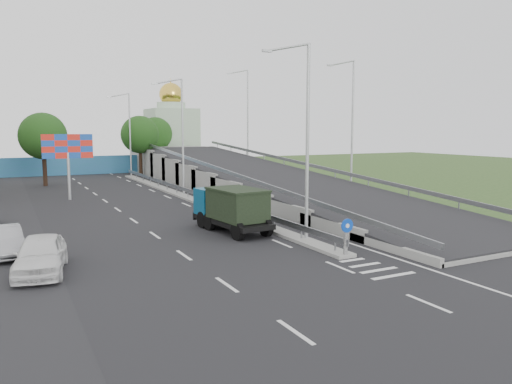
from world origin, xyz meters
TOP-DOWN VIEW (x-y plane):
  - ground at (0.00, 0.00)m, footprint 160.00×160.00m
  - road_surface at (-3.00, 20.00)m, footprint 26.00×90.00m
  - median at (0.00, 24.00)m, footprint 1.00×44.00m
  - overpass_ramp at (7.50, 24.00)m, footprint 10.00×50.00m
  - median_guardrail at (0.00, 24.00)m, footprint 0.09×44.00m
  - sign_bollard at (0.00, 2.17)m, footprint 0.64×0.23m
  - lamp_post_near at (0.11, 6.00)m, footprint 2.74×0.18m
  - lamp_post_mid at (0.11, 26.00)m, footprint 2.74×0.18m
  - lamp_post_far at (0.11, 46.00)m, footprint 2.74×0.18m
  - blue_wall at (-4.00, 52.00)m, footprint 30.00×0.50m
  - church at (10.00, 60.00)m, footprint 7.00×7.00m
  - billboard at (-9.00, 28.00)m, footprint 4.00×0.24m
  - tree_left_mid at (-10.00, 40.00)m, footprint 4.80×4.80m
  - tree_median_far at (2.00, 48.00)m, footprint 4.80×4.80m
  - tree_ramp_far at (6.00, 55.00)m, footprint 4.80×4.80m
  - dump_truck at (-2.22, 10.16)m, footprint 2.78×6.07m
  - parked_car_a at (-12.68, 5.95)m, footprint 2.67×4.95m
  - parked_car_b at (-13.99, 9.87)m, footprint 1.84×4.32m

SIDE VIEW (x-z plane):
  - ground at x=0.00m, z-range 0.00..0.00m
  - road_surface at x=-3.00m, z-range -0.02..0.02m
  - median at x=0.00m, z-range 0.00..0.20m
  - parked_car_b at x=-13.99m, z-range 0.00..1.39m
  - median_guardrail at x=0.00m, z-range 0.39..1.10m
  - parked_car_a at x=-12.68m, z-range 0.00..1.60m
  - sign_bollard at x=0.00m, z-range 0.20..1.87m
  - blue_wall at x=-4.00m, z-range 0.00..2.40m
  - dump_truck at x=-2.22m, z-range 0.14..2.73m
  - overpass_ramp at x=7.50m, z-range 0.00..3.50m
  - billboard at x=-9.00m, z-range 1.44..6.94m
  - tree_left_mid at x=-10.00m, z-range 1.38..8.98m
  - tree_median_far at x=2.00m, z-range 1.38..8.98m
  - tree_ramp_far at x=6.00m, z-range 1.38..8.98m
  - church at x=10.00m, z-range -1.59..12.21m
  - lamp_post_near at x=0.11m, z-range 0.77..10.85m
  - lamp_post_mid at x=0.11m, z-range 0.77..10.85m
  - lamp_post_far at x=0.11m, z-range 0.77..10.85m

